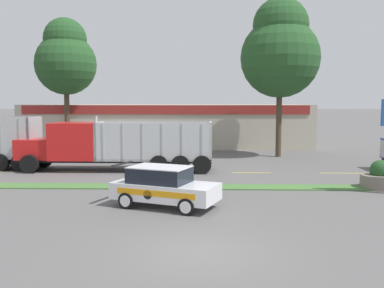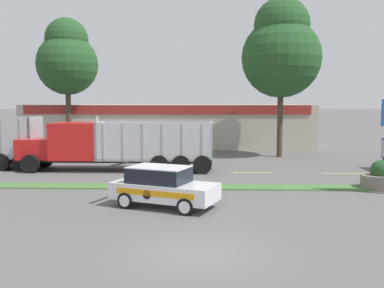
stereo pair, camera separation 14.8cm
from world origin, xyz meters
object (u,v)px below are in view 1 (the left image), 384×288
Objects in this scene: dump_truck_lead at (98,146)px; traffic_cone at (160,191)px; stone_planter at (380,178)px; rally_car at (164,186)px.

dump_truck_lead reaches higher than traffic_cone.
stone_planter is 3.59× the size of traffic_cone.
rally_car is 11.37m from stone_planter.
rally_car reaches higher than stone_planter.
dump_truck_lead is 6.31× the size of stone_planter.
rally_car is 8.62× the size of traffic_cone.
traffic_cone is (4.73, -7.62, -1.30)m from dump_truck_lead.
rally_car reaches higher than traffic_cone.
stone_planter is at bearing 21.56° from rally_car.
dump_truck_lead is 10.76m from rally_car.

